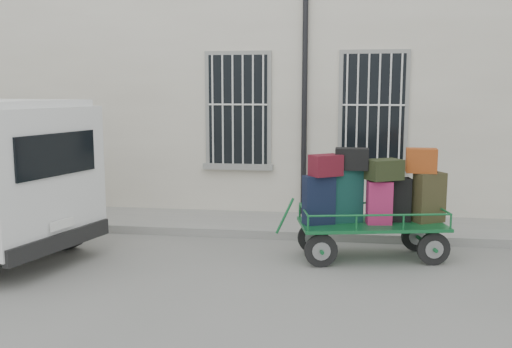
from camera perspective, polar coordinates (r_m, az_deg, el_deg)
The scene contains 4 objects.
ground at distance 9.06m, azimuth -2.57°, elevation -8.63°, with size 80.00×80.00×0.00m, color slate.
building at distance 14.10m, azimuth 1.65°, elevation 9.81°, with size 24.00×5.15×6.00m.
sidewalk at distance 11.13m, azimuth -0.42°, elevation -4.98°, with size 24.00×1.70×0.15m, color gray.
luggage_cart at distance 9.11m, azimuth 11.54°, elevation -2.51°, with size 2.69×1.45×1.76m.
Camera 1 is at (1.66, -8.50, 2.65)m, focal length 40.00 mm.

